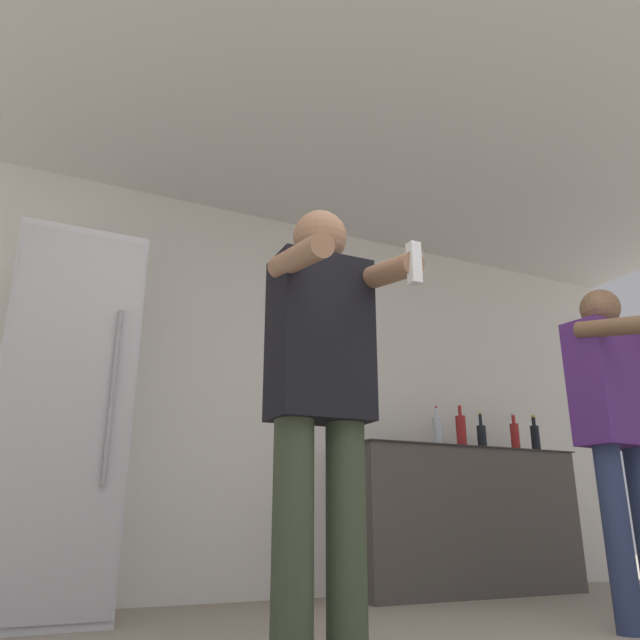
% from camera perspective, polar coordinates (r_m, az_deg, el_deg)
% --- Properties ---
extents(wall_back, '(7.00, 0.06, 2.55)m').
position_cam_1_polar(wall_back, '(4.14, -8.30, -6.33)').
color(wall_back, silver).
rests_on(wall_back, ground_plane).
extents(ceiling_slab, '(7.00, 3.45, 0.05)m').
position_cam_1_polar(ceiling_slab, '(3.40, 0.97, 20.58)').
color(ceiling_slab, silver).
rests_on(ceiling_slab, wall_back).
extents(refrigerator, '(0.62, 0.75, 1.89)m').
position_cam_1_polar(refrigerator, '(3.52, -22.68, -8.57)').
color(refrigerator, silver).
rests_on(refrigerator, ground_plane).
extents(counter, '(1.69, 0.57, 0.93)m').
position_cam_1_polar(counter, '(4.51, 12.57, -17.41)').
color(counter, '#47423D').
rests_on(counter, ground_plane).
extents(bottle_green_wine, '(0.06, 0.06, 0.29)m').
position_cam_1_polar(bottle_green_wine, '(4.42, 10.70, -10.02)').
color(bottle_green_wine, silver).
rests_on(bottle_green_wine, counter).
extents(bottle_brown_liquor, '(0.06, 0.06, 0.29)m').
position_cam_1_polar(bottle_brown_liquor, '(4.86, 17.40, -10.14)').
color(bottle_brown_liquor, maroon).
rests_on(bottle_brown_liquor, counter).
extents(bottle_clear_vodka, '(0.06, 0.06, 0.29)m').
position_cam_1_polar(bottle_clear_vodka, '(5.00, 19.09, -10.17)').
color(bottle_clear_vodka, black).
rests_on(bottle_clear_vodka, counter).
extents(bottle_tall_gin, '(0.07, 0.07, 0.31)m').
position_cam_1_polar(bottle_tall_gin, '(4.55, 12.79, -9.93)').
color(bottle_tall_gin, maroon).
rests_on(bottle_tall_gin, counter).
extents(bottle_short_whiskey, '(0.06, 0.06, 0.28)m').
position_cam_1_polar(bottle_short_whiskey, '(4.66, 14.57, -10.29)').
color(bottle_short_whiskey, black).
rests_on(bottle_short_whiskey, counter).
extents(person_woman_foreground, '(0.41, 0.48, 1.56)m').
position_cam_1_polar(person_woman_foreground, '(2.13, 0.15, -6.29)').
color(person_woman_foreground, '#38422D').
rests_on(person_woman_foreground, ground_plane).
extents(person_man_side, '(0.52, 0.53, 1.57)m').
position_cam_1_polar(person_man_side, '(3.30, 25.56, -7.55)').
color(person_man_side, navy).
rests_on(person_man_side, ground_plane).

